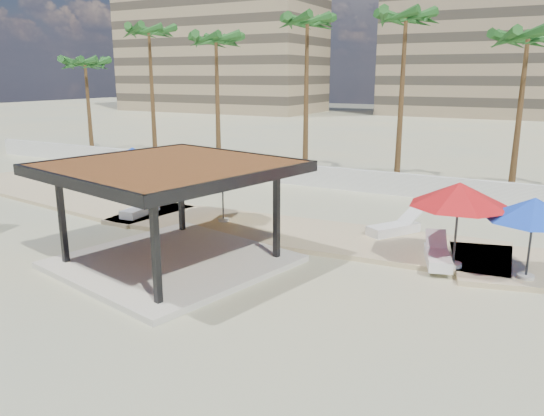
# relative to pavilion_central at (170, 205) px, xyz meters

# --- Properties ---
(ground) EXTENTS (200.00, 200.00, 0.00)m
(ground) POSITION_rel_pavilion_central_xyz_m (0.04, -2.03, -2.07)
(ground) COLOR #C5B782
(ground) RESTS_ON ground
(promenade) EXTENTS (44.45, 7.97, 0.24)m
(promenade) POSITION_rel_pavilion_central_xyz_m (2.04, 5.63, -2.01)
(promenade) COLOR #C6B284
(promenade) RESTS_ON ground
(boundary_wall) EXTENTS (56.00, 0.30, 1.20)m
(boundary_wall) POSITION_rel_pavilion_central_xyz_m (0.04, 13.97, -1.47)
(boundary_wall) COLOR silver
(boundary_wall) RESTS_ON ground
(building_west) EXTENTS (34.00, 16.00, 32.40)m
(building_west) POSITION_rel_pavilion_central_xyz_m (-41.96, 65.97, 13.20)
(building_west) COLOR #937F60
(building_west) RESTS_ON ground
(building_mid) EXTENTS (38.00, 16.00, 30.40)m
(building_mid) POSITION_rel_pavilion_central_xyz_m (4.04, 75.97, 12.20)
(building_mid) COLOR #847259
(building_mid) RESTS_ON ground
(pavilion_central) EXTENTS (8.15, 8.15, 3.47)m
(pavilion_central) POSITION_rel_pavilion_central_xyz_m (0.00, 0.00, 0.00)
(pavilion_central) COLOR beige
(pavilion_central) RESTS_ON ground
(umbrella_b) EXTENTS (2.98, 2.98, 2.33)m
(umbrella_b) POSITION_rel_pavilion_central_xyz_m (-1.17, 4.83, 0.11)
(umbrella_b) COLOR beige
(umbrella_b) RESTS_ON promenade
(umbrella_c) EXTENTS (3.82, 3.82, 2.78)m
(umbrella_c) POSITION_rel_pavilion_central_xyz_m (8.40, 3.77, 0.50)
(umbrella_c) COLOR beige
(umbrella_c) RESTS_ON promenade
(umbrella_d) EXTENTS (2.84, 2.84, 2.53)m
(umbrella_d) POSITION_rel_pavilion_central_xyz_m (10.54, 3.77, 0.28)
(umbrella_d) COLOR beige
(umbrella_d) RESTS_ON promenade
(umbrella_f) EXTENTS (3.01, 3.01, 2.40)m
(umbrella_f) POSITION_rel_pavilion_central_xyz_m (-8.24, 7.17, 0.17)
(umbrella_f) COLOR beige
(umbrella_f) RESTS_ON promenade
(lounger_a) EXTENTS (0.93, 2.23, 0.82)m
(lounger_a) POSITION_rel_pavilion_central_xyz_m (-5.02, 4.03, -1.69)
(lounger_a) COLOR white
(lounger_a) RESTS_ON promenade
(lounger_b) EXTENTS (1.84, 2.33, 0.87)m
(lounger_b) POSITION_rel_pavilion_central_xyz_m (5.70, 6.50, -1.68)
(lounger_b) COLOR white
(lounger_b) RESTS_ON promenade
(lounger_c) EXTENTS (1.33, 2.33, 0.84)m
(lounger_c) POSITION_rel_pavilion_central_xyz_m (7.87, 3.94, -1.69)
(lounger_c) COLOR white
(lounger_c) RESTS_ON promenade
(palm_a) EXTENTS (3.00, 3.00, 7.84)m
(palm_a) POSITION_rel_pavilion_central_xyz_m (-20.96, 16.27, 4.69)
(palm_a) COLOR brown
(palm_a) RESTS_ON ground
(palm_b) EXTENTS (3.00, 3.00, 9.95)m
(palm_b) POSITION_rel_pavilion_central_xyz_m (-14.96, 16.67, 6.68)
(palm_b) COLOR brown
(palm_b) RESTS_ON ground
(palm_c) EXTENTS (3.00, 3.00, 9.17)m
(palm_c) POSITION_rel_pavilion_central_xyz_m (-8.96, 16.07, 5.94)
(palm_c) COLOR brown
(palm_c) RESTS_ON ground
(palm_d) EXTENTS (3.00, 3.00, 10.09)m
(palm_d) POSITION_rel_pavilion_central_xyz_m (-2.96, 16.87, 6.81)
(palm_d) COLOR brown
(palm_d) RESTS_ON ground
(palm_e) EXTENTS (3.00, 3.00, 10.01)m
(palm_e) POSITION_rel_pavilion_central_xyz_m (3.04, 16.37, 6.73)
(palm_e) COLOR brown
(palm_e) RESTS_ON ground
(palm_f) EXTENTS (3.00, 3.00, 8.77)m
(palm_f) POSITION_rel_pavilion_central_xyz_m (9.04, 16.57, 5.57)
(palm_f) COLOR brown
(palm_f) RESTS_ON ground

